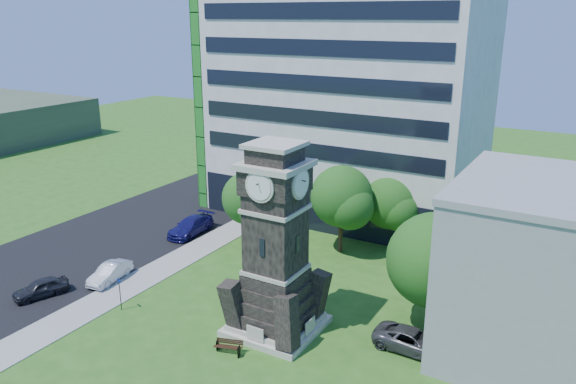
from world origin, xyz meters
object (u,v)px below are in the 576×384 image
Objects in this scene: car_street_north at (191,226)px; park_bench at (229,346)px; clock_tower at (276,253)px; car_street_south at (41,288)px; street_sign at (120,291)px; car_street_mid at (110,273)px; car_east_lot at (413,341)px.

car_street_north is 3.15× the size of park_bench.
clock_tower reaches higher than car_street_south.
park_bench is at bearing 17.36° from street_sign.
park_bench is (-1.05, -3.73, -4.83)m from clock_tower.
clock_tower is 2.35× the size of car_street_north.
car_street_mid is (-14.41, -0.57, -4.62)m from clock_tower.
clock_tower is 11.56m from street_sign.
car_street_mid is 0.76× the size of car_street_north.
car_east_lot is 11.06m from park_bench.
park_bench is at bearing 122.65° from car_east_lot.
car_street_south is 0.73× the size of car_street_north.
car_street_mid is 1.70× the size of street_sign.
clock_tower is 18.83m from car_street_north.
car_street_mid is at bearing 148.67° from park_bench.
car_street_south is 26.11m from car_east_lot.
park_bench is 9.40m from street_sign.
clock_tower is 6.19m from park_bench.
car_street_mid is 22.95m from car_east_lot.
car_street_south is 14.84m from car_street_north.
car_street_south is 15.80m from park_bench.
car_street_north reaches higher than car_street_mid.
car_street_north is at bearing 118.16° from park_bench.
car_east_lot reaches higher than park_bench.
clock_tower is at bearing 56.25° from park_bench.
car_street_mid is 13.73m from park_bench.
street_sign is at bearing -43.53° from car_street_mid.
street_sign reaches higher than park_bench.
street_sign reaches higher than car_street_north.
street_sign reaches higher than car_street_mid.
car_street_south is at bearing -147.17° from street_sign.
car_street_south is 6.64m from street_sign.
car_street_south reaches higher than park_bench.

